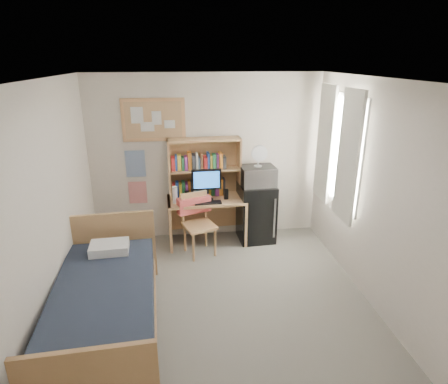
{
  "coord_description": "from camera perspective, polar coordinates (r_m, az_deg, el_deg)",
  "views": [
    {
      "loc": [
        -0.4,
        -3.61,
        2.8
      ],
      "look_at": [
        0.17,
        1.2,
        1.05
      ],
      "focal_mm": 30.0,
      "sensor_mm": 36.0,
      "label": 1
    }
  ],
  "objects": [
    {
      "name": "wall_left",
      "position": [
        4.15,
        -25.99,
        -3.47
      ],
      "size": [
        0.04,
        4.2,
        2.6
      ],
      "primitive_type": "cube",
      "color": "silver",
      "rests_on": "floor"
    },
    {
      "name": "poster_japan",
      "position": [
        6.09,
        -13.0,
        -0.06
      ],
      "size": [
        0.28,
        0.01,
        0.36
      ],
      "primitive_type": "cube",
      "color": "red",
      "rests_on": "wall_back"
    },
    {
      "name": "floor",
      "position": [
        4.59,
        -0.38,
        -17.88
      ],
      "size": [
        3.6,
        4.2,
        0.02
      ],
      "primitive_type": "cube",
      "color": "gray",
      "rests_on": "ground"
    },
    {
      "name": "wall_front",
      "position": [
        2.17,
        6.42,
        -24.15
      ],
      "size": [
        3.6,
        0.04,
        2.6
      ],
      "primitive_type": "cube",
      "color": "silver",
      "rests_on": "floor"
    },
    {
      "name": "curtain_left",
      "position": [
        5.04,
        18.39,
        5.05
      ],
      "size": [
        0.04,
        0.55,
        1.7
      ],
      "primitive_type": "cube",
      "color": "white",
      "rests_on": "wall_right"
    },
    {
      "name": "speaker_right",
      "position": [
        5.74,
        0.32,
        -0.33
      ],
      "size": [
        0.07,
        0.07,
        0.15
      ],
      "primitive_type": "cube",
      "rotation": [
        0.0,
        0.0,
        0.05
      ],
      "color": "black",
      "rests_on": "desk"
    },
    {
      "name": "bed",
      "position": [
        4.33,
        -17.6,
        -16.75
      ],
      "size": [
        1.18,
        2.16,
        0.58
      ],
      "primitive_type": "cube",
      "rotation": [
        0.0,
        0.0,
        0.06
      ],
      "color": "#1C2332",
      "rests_on": "floor"
    },
    {
      "name": "curtain_right",
      "position": [
        5.75,
        15.11,
        7.12
      ],
      "size": [
        0.04,
        0.55,
        1.7
      ],
      "primitive_type": "cube",
      "color": "white",
      "rests_on": "wall_right"
    },
    {
      "name": "wall_right",
      "position": [
        4.49,
        23.07,
        -1.35
      ],
      "size": [
        0.04,
        4.2,
        2.6
      ],
      "primitive_type": "cube",
      "color": "silver",
      "rests_on": "floor"
    },
    {
      "name": "mini_fridge",
      "position": [
        6.01,
        4.91,
        -3.09
      ],
      "size": [
        0.58,
        0.58,
        0.93
      ],
      "primitive_type": "cube",
      "rotation": [
        0.0,
        0.0,
        0.06
      ],
      "color": "black",
      "rests_on": "floor"
    },
    {
      "name": "desk_fan",
      "position": [
        5.7,
        5.23,
        5.36
      ],
      "size": [
        0.26,
        0.26,
        0.3
      ],
      "primitive_type": "cylinder",
      "rotation": [
        0.0,
        0.0,
        0.06
      ],
      "color": "white",
      "rests_on": "microwave"
    },
    {
      "name": "speaker_left",
      "position": [
        5.68,
        -5.66,
        -0.65
      ],
      "size": [
        0.07,
        0.07,
        0.16
      ],
      "primitive_type": "cube",
      "rotation": [
        0.0,
        0.0,
        0.05
      ],
      "color": "black",
      "rests_on": "desk"
    },
    {
      "name": "hoodie",
      "position": [
        5.62,
        -4.6,
        -1.92
      ],
      "size": [
        0.53,
        0.31,
        0.24
      ],
      "primitive_type": "cube",
      "rotation": [
        0.0,
        0.0,
        0.34
      ],
      "color": "#DE5854",
      "rests_on": "desk_chair"
    },
    {
      "name": "wall_back",
      "position": [
        5.92,
        -2.71,
        5.14
      ],
      "size": [
        3.6,
        0.04,
        2.6
      ],
      "primitive_type": "cube",
      "color": "silver",
      "rests_on": "floor"
    },
    {
      "name": "bulletin_board",
      "position": [
        5.77,
        -10.68,
        10.74
      ],
      "size": [
        0.94,
        0.03,
        0.64
      ],
      "primitive_type": "cube",
      "color": "tan",
      "rests_on": "wall_back"
    },
    {
      "name": "pillow",
      "position": [
        4.78,
        -17.06,
        -8.09
      ],
      "size": [
        0.47,
        0.35,
        0.11
      ],
      "primitive_type": "cube",
      "rotation": [
        0.0,
        0.0,
        0.06
      ],
      "color": "white",
      "rests_on": "bed"
    },
    {
      "name": "desk_chair",
      "position": [
        5.55,
        -3.75,
        -5.08
      ],
      "size": [
        0.6,
        0.6,
        0.93
      ],
      "primitive_type": "cube",
      "rotation": [
        0.0,
        0.0,
        0.34
      ],
      "color": "tan",
      "rests_on": "floor"
    },
    {
      "name": "window_unit",
      "position": [
        5.41,
        16.94,
        6.15
      ],
      "size": [
        0.1,
        1.4,
        1.7
      ],
      "primitive_type": "cube",
      "color": "white",
      "rests_on": "wall_right"
    },
    {
      "name": "microwave",
      "position": [
        5.78,
        5.14,
        2.45
      ],
      "size": [
        0.54,
        0.42,
        0.3
      ],
      "primitive_type": "cube",
      "rotation": [
        0.0,
        0.0,
        0.06
      ],
      "color": "silver",
      "rests_on": "mini_fridge"
    },
    {
      "name": "water_bottle",
      "position": [
        5.61,
        -7.47,
        -0.44
      ],
      "size": [
        0.08,
        0.08,
        0.26
      ],
      "primitive_type": "cylinder",
      "rotation": [
        0.0,
        0.0,
        0.05
      ],
      "color": "white",
      "rests_on": "desk"
    },
    {
      "name": "poster_wave",
      "position": [
        5.95,
        -13.35,
        4.2
      ],
      "size": [
        0.3,
        0.01,
        0.42
      ],
      "primitive_type": "cube",
      "color": "#254F95",
      "rests_on": "wall_back"
    },
    {
      "name": "hutch",
      "position": [
        5.78,
        -2.97,
        3.73
      ],
      "size": [
        1.13,
        0.34,
        0.91
      ],
      "primitive_type": "cube",
      "rotation": [
        0.0,
        0.0,
        0.05
      ],
      "color": "tan",
      "rests_on": "desk"
    },
    {
      "name": "desk",
      "position": [
        5.93,
        -2.65,
        -4.37
      ],
      "size": [
        1.22,
        0.65,
        0.74
      ],
      "primitive_type": "cube",
      "rotation": [
        0.0,
        0.0,
        0.05
      ],
      "color": "tan",
      "rests_on": "floor"
    },
    {
      "name": "keyboard",
      "position": [
        5.6,
        -2.46,
        -1.64
      ],
      "size": [
        0.41,
        0.15,
        0.02
      ],
      "primitive_type": "cube",
      "rotation": [
        0.0,
        0.0,
        0.05
      ],
      "color": "black",
      "rests_on": "desk"
    },
    {
      "name": "ceiling",
      "position": [
        3.64,
        -0.48,
        16.68
      ],
      "size": [
        3.6,
        4.2,
        0.02
      ],
      "primitive_type": "cube",
      "color": "silver",
      "rests_on": "wall_back"
    },
    {
      "name": "monitor",
      "position": [
        5.65,
        -2.68,
        1.03
      ],
      "size": [
        0.45,
        0.06,
        0.48
      ],
      "primitive_type": "cube",
      "rotation": [
        0.0,
        0.0,
        0.05
      ],
      "color": "black",
      "rests_on": "desk"
    }
  ]
}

